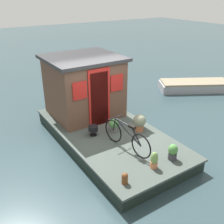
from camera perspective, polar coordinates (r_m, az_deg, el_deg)
ground_plane at (r=8.03m, az=-0.78°, el=-6.62°), size 60.00×60.00×0.00m
houseboat_deck at (r=7.93m, az=-0.79°, el=-5.38°), size 5.19×2.61×0.40m
houseboat_cabin at (r=8.61m, az=-6.14°, el=5.72°), size 2.14×2.30×1.96m
bicycle at (r=6.80m, az=3.19°, el=-5.46°), size 1.68×0.50×0.79m
potted_plant_succulent at (r=6.66m, az=13.17°, el=-8.47°), size 0.24×0.24×0.41m
potted_plant_fern at (r=7.68m, az=0.40°, el=-2.78°), size 0.28×0.28×0.41m
potted_plant_ivy at (r=6.29m, az=9.20°, el=-10.34°), size 0.18×0.18×0.43m
potted_plant_lavender at (r=7.74m, az=6.03°, el=-2.18°), size 0.38×0.38×0.52m
charcoal_grill at (r=7.53m, az=-4.15°, el=-3.69°), size 0.28×0.28×0.29m
mooring_bollard at (r=5.81m, az=2.82°, el=-14.23°), size 0.15×0.15×0.27m
dinghy_boat at (r=12.74m, az=17.66°, el=5.52°), size 2.55×3.33×0.43m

